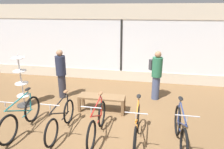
# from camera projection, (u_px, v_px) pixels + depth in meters

# --- Properties ---
(ground_plane) EXTENTS (24.00, 24.00, 0.00)m
(ground_plane) POSITION_uv_depth(u_px,v_px,m) (101.00, 126.00, 5.35)
(ground_plane) COLOR brown
(shop_back_wall) EXTENTS (12.00, 0.08, 3.20)m
(shop_back_wall) POSITION_uv_depth(u_px,v_px,m) (121.00, 43.00, 8.31)
(shop_back_wall) COLOR beige
(shop_back_wall) RESTS_ON ground_plane
(bicycle_far_left) EXTENTS (0.46, 1.73, 1.04)m
(bicycle_far_left) POSITION_uv_depth(u_px,v_px,m) (21.00, 117.00, 5.05)
(bicycle_far_left) COLOR black
(bicycle_far_left) RESTS_ON ground_plane
(bicycle_left) EXTENTS (0.46, 1.67, 1.01)m
(bicycle_left) POSITION_uv_depth(u_px,v_px,m) (61.00, 119.00, 4.99)
(bicycle_left) COLOR black
(bicycle_left) RESTS_ON ground_plane
(bicycle_center) EXTENTS (0.46, 1.69, 1.03)m
(bicycle_center) POSITION_uv_depth(u_px,v_px,m) (97.00, 122.00, 4.83)
(bicycle_center) COLOR black
(bicycle_center) RESTS_ON ground_plane
(bicycle_right) EXTENTS (0.46, 1.76, 1.03)m
(bicycle_right) POSITION_uv_depth(u_px,v_px,m) (137.00, 127.00, 4.62)
(bicycle_right) COLOR black
(bicycle_right) RESTS_ON ground_plane
(bicycle_far_right) EXTENTS (0.46, 1.77, 1.06)m
(bicycle_far_right) POSITION_uv_depth(u_px,v_px,m) (180.00, 131.00, 4.46)
(bicycle_far_right) COLOR black
(bicycle_far_right) RESTS_ON ground_plane
(accessory_rack) EXTENTS (0.48, 0.48, 1.69)m
(accessory_rack) POSITION_uv_depth(u_px,v_px,m) (22.00, 85.00, 6.31)
(accessory_rack) COLOR #333333
(accessory_rack) RESTS_ON ground_plane
(display_bench) EXTENTS (1.40, 0.44, 0.50)m
(display_bench) POSITION_uv_depth(u_px,v_px,m) (102.00, 99.00, 6.04)
(display_bench) COLOR brown
(display_bench) RESTS_ON ground_plane
(customer_near_rack) EXTENTS (0.46, 0.46, 1.71)m
(customer_near_rack) POSITION_uv_depth(u_px,v_px,m) (61.00, 73.00, 6.86)
(customer_near_rack) COLOR #2D2D38
(customer_near_rack) RESTS_ON ground_plane
(customer_by_window) EXTENTS (0.52, 0.56, 1.69)m
(customer_by_window) POSITION_uv_depth(u_px,v_px,m) (156.00, 74.00, 6.73)
(customer_by_window) COLOR #424C6B
(customer_by_window) RESTS_ON ground_plane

